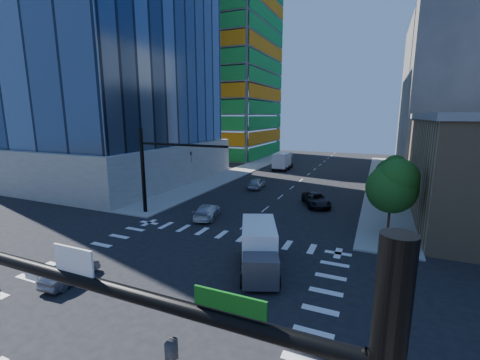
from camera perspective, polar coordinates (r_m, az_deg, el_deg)
The scene contains 14 objects.
ground at distance 21.49m, azimuth -12.12°, elevation -17.76°, with size 160.00×160.00×0.00m, color black.
road_markings at distance 21.49m, azimuth -12.12°, elevation -17.75°, with size 20.00×20.00×0.01m, color silver.
sidewalk_ne at distance 56.08m, azimuth 24.28°, elevation -0.22°, with size 5.00×60.00×0.15m, color #9A9692.
sidewalk_nw at distance 60.88m, azimuth 0.11°, elevation 1.64°, with size 5.00×60.00×0.15m, color #9A9692.
construction_building at distance 87.35m, azimuth -3.41°, elevation 20.74°, with size 25.16×34.50×70.60m.
signal_mast_nw at distance 34.38m, azimuth -15.03°, elevation 2.83°, with size 10.20×0.40×9.00m.
tree_south at distance 29.60m, azimuth 25.66°, elevation -0.84°, with size 4.16×4.16×6.82m.
tree_north at distance 41.54m, azimuth 25.47°, elevation 1.42°, with size 3.54×3.52×5.78m.
car_nb_far at distance 38.54m, azimuth 13.39°, elevation -3.40°, with size 2.48×5.38×1.49m, color black.
car_sb_near at distance 33.33m, azimuth -5.86°, elevation -5.53°, with size 2.00×4.93×1.43m, color silver.
car_sb_mid at distance 46.60m, azimuth 3.01°, elevation -0.52°, with size 1.84×4.58×1.56m, color #B6BABF.
car_sb_cross at distance 23.69m, azimuth -27.92°, elevation -14.33°, with size 1.32×3.79×1.25m, color #535258.
box_truck_near at distance 22.08m, azimuth 3.42°, elevation -12.79°, with size 4.46×6.29×3.04m.
box_truck_far at distance 63.44m, azimuth 7.67°, elevation 3.22°, with size 2.89×6.45×3.34m.
Camera 1 is at (11.22, -15.11, 10.38)m, focal length 24.00 mm.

